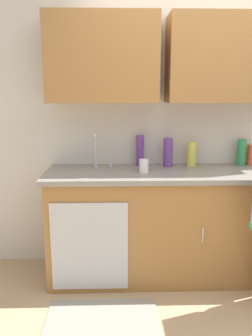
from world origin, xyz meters
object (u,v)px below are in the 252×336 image
at_px(bottle_water_tall, 252,155).
at_px(cup_by_sink, 144,166).
at_px(sink, 99,173).
at_px(bottle_soap, 191,154).
at_px(bottle_dish_liquid, 168,152).
at_px(bottle_water_short, 241,152).
at_px(bottle_cleaner_spray, 140,150).

height_order(bottle_water_tall, cup_by_sink, bottle_water_tall).
bearing_deg(sink, cup_by_sink, -8.04).
xyz_separation_m(bottle_soap, cup_by_sink, (-0.45, -0.25, -0.05)).
relative_size(bottle_water_tall, bottle_dish_liquid, 0.72).
bearing_deg(bottle_water_tall, bottle_soap, -176.74).
relative_size(bottle_water_short, cup_by_sink, 2.18).
relative_size(bottle_dish_liquid, cup_by_sink, 2.32).
height_order(bottle_water_tall, bottle_dish_liquid, bottle_dish_liquid).
distance_m(bottle_water_tall, bottle_dish_liquid, 0.77).
bearing_deg(bottle_water_tall, sink, -170.65).
height_order(bottle_water_short, bottle_soap, bottle_water_short).
distance_m(bottle_dish_liquid, bottle_water_short, 0.67).
bearing_deg(cup_by_sink, bottle_dish_liquid, 44.64).
bearing_deg(cup_by_sink, bottle_soap, 28.91).
height_order(bottle_water_tall, bottle_cleaner_spray, bottle_cleaner_spray).
bearing_deg(sink, bottle_water_short, 9.56).
bearing_deg(cup_by_sink, bottle_water_tall, 15.48).
distance_m(sink, bottle_cleaner_spray, 0.45).
bearing_deg(bottle_water_tall, bottle_dish_liquid, -176.37).
bearing_deg(bottle_water_tall, bottle_cleaner_spray, 179.88).
bearing_deg(bottle_soap, bottle_water_short, 2.48).
height_order(bottle_dish_liquid, bottle_soap, bottle_dish_liquid).
relative_size(bottle_cleaner_spray, bottle_soap, 1.27).
height_order(sink, bottle_water_short, sink).
xyz_separation_m(bottle_water_short, bottle_soap, (-0.46, -0.02, -0.01)).
bearing_deg(bottle_water_short, bottle_cleaner_spray, 179.12).
height_order(sink, bottle_cleaner_spray, sink).
distance_m(bottle_water_tall, cup_by_sink, 1.04).
xyz_separation_m(bottle_cleaner_spray, bottle_soap, (0.46, -0.03, -0.03)).
bearing_deg(bottle_dish_liquid, bottle_water_short, 3.15).
relative_size(sink, bottle_water_short, 2.12).
relative_size(sink, bottle_dish_liquid, 1.99).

